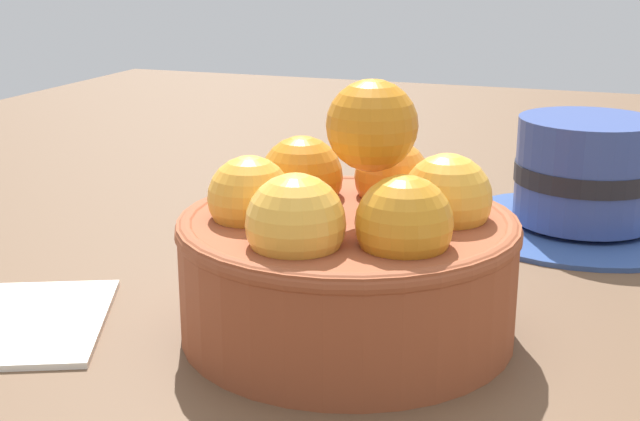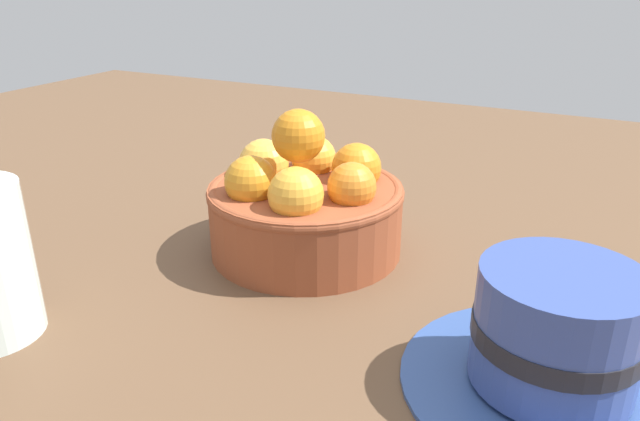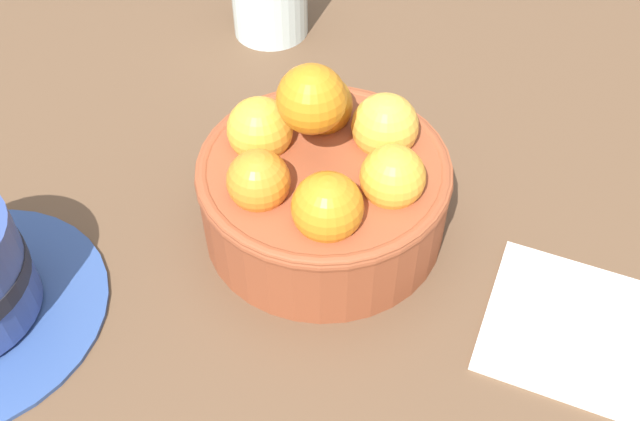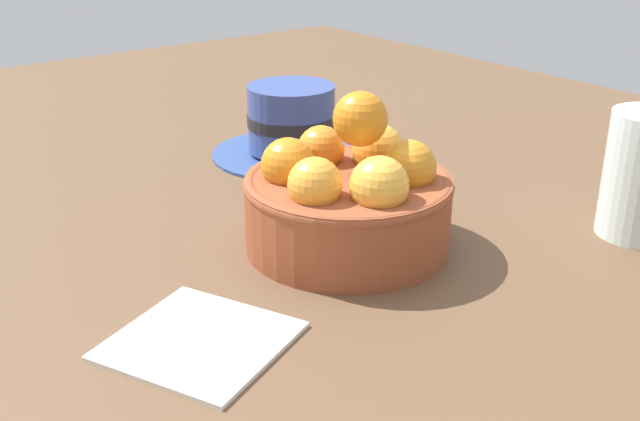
{
  "view_description": "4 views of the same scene",
  "coord_description": "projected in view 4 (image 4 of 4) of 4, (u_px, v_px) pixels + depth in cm",
  "views": [
    {
      "loc": [
        36.08,
        11.65,
        17.21
      ],
      "look_at": [
        -0.16,
        -1.4,
        5.74
      ],
      "focal_mm": 49.24,
      "sensor_mm": 36.0,
      "label": 1
    },
    {
      "loc": [
        -20.96,
        39.1,
        21.9
      ],
      "look_at": [
        -0.98,
        -0.6,
        3.43
      ],
      "focal_mm": 33.61,
      "sensor_mm": 36.0,
      "label": 2
    },
    {
      "loc": [
        -21.51,
        -22.59,
        35.42
      ],
      "look_at": [
        -1.65,
        -1.41,
        3.79
      ],
      "focal_mm": 40.3,
      "sensor_mm": 36.0,
      "label": 3
    },
    {
      "loc": [
        40.62,
        -33.99,
        25.55
      ],
      "look_at": [
        0.68,
        -3.15,
        4.02
      ],
      "focal_mm": 43.08,
      "sensor_mm": 36.0,
      "label": 4
    }
  ],
  "objects": [
    {
      "name": "terracotta_bowl",
      "position": [
        349.0,
        198.0,
        0.57
      ],
      "size": [
        15.63,
        15.63,
        11.91
      ],
      "color": "brown",
      "rests_on": "ground_plane"
    },
    {
      "name": "folded_napkin",
      "position": [
        200.0,
        339.0,
        0.46
      ],
      "size": [
        12.91,
        12.78,
        0.6
      ],
      "primitive_type": "cube",
      "rotation": [
        0.0,
        0.0,
        0.42
      ],
      "color": "white",
      "rests_on": "ground_plane"
    },
    {
      "name": "coffee_cup",
      "position": [
        292.0,
        125.0,
        0.77
      ],
      "size": [
        16.26,
        16.26,
        7.2
      ],
      "color": "#2F4A85",
      "rests_on": "ground_plane"
    },
    {
      "name": "ground_plane",
      "position": [
        347.0,
        267.0,
        0.59
      ],
      "size": [
        158.72,
        119.27,
        3.63
      ],
      "primitive_type": "cube",
      "color": "brown"
    }
  ]
}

